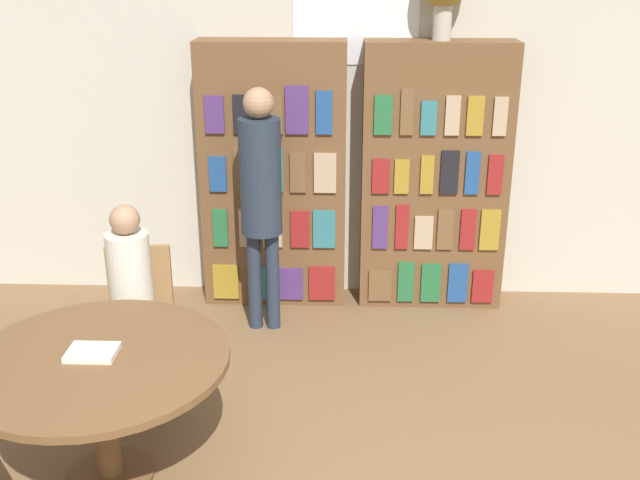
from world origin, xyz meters
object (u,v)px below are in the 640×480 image
reading_table (99,376)px  bookshelf_right (434,179)px  seated_reader_left (130,293)px  bookshelf_left (274,177)px  chair_left_side (139,310)px  librarian_standing (261,187)px

reading_table → bookshelf_right: bearing=50.0°
seated_reader_left → bookshelf_left: bearing=-121.4°
bookshelf_left → chair_left_side: (-0.74, -1.23, -0.51)m
bookshelf_left → bookshelf_right: same height
bookshelf_right → seated_reader_left: bookshelf_right is taller
bookshelf_right → chair_left_side: (-1.94, -1.23, -0.51)m
librarian_standing → bookshelf_right: bearing=22.1°
bookshelf_right → librarian_standing: 1.34m
chair_left_side → seated_reader_left: seated_reader_left is taller
chair_left_side → bookshelf_right: bearing=-151.7°
reading_table → librarian_standing: size_ratio=0.74×
bookshelf_left → librarian_standing: bearing=-94.4°
bookshelf_left → chair_left_side: 1.53m
bookshelf_left → bookshelf_right: 1.20m
bookshelf_left → librarian_standing: (-0.04, -0.50, 0.07)m
bookshelf_left → reading_table: size_ratio=1.54×
bookshelf_left → reading_table: 2.35m
bookshelf_left → bookshelf_right: size_ratio=1.00×
reading_table → librarian_standing: (0.63, 1.72, 0.45)m
chair_left_side → seated_reader_left: bearing=90.0°
bookshelf_left → seated_reader_left: bookshelf_left is taller
bookshelf_right → seated_reader_left: (-1.92, -1.42, -0.31)m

